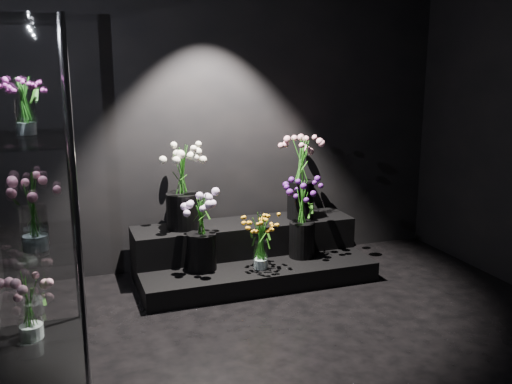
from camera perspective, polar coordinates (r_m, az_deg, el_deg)
name	(u,v)px	position (r m, az deg, el deg)	size (l,w,h in m)	color
floor	(331,362)	(3.73, 7.52, -16.54)	(4.00, 4.00, 0.00)	black
wall_back	(233,110)	(5.12, -2.27, 8.17)	(4.00, 4.00, 0.00)	black
display_riser	(249,254)	(5.01, -0.71, -6.21)	(1.97, 0.87, 0.44)	black
display_case	(26,204)	(3.51, -22.03, -1.16)	(0.56, 0.94, 2.06)	black
bouquet_orange_bells	(261,240)	(4.64, 0.48, -4.78)	(0.33, 0.33, 0.47)	white
bouquet_lilac	(201,227)	(4.62, -5.50, -3.48)	(0.37, 0.37, 0.63)	black
bouquet_purple	(302,215)	(4.90, 4.65, -2.34)	(0.36, 0.36, 0.67)	black
bouquet_cream_roses	(182,183)	(4.81, -7.42, 0.94)	(0.41, 0.41, 0.72)	black
bouquet_pink_roses	(301,171)	(5.10, 4.51, 2.12)	(0.44, 0.44, 0.74)	black
bouquet_case_pink	(33,210)	(3.35, -21.42, -1.66)	(0.31, 0.31, 0.44)	white
bouquet_case_magenta	(24,102)	(3.57, -22.15, 8.35)	(0.31, 0.31, 0.36)	white
bouquet_case_base_pink	(29,303)	(3.94, -21.77, -10.30)	(0.42, 0.42, 0.45)	white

